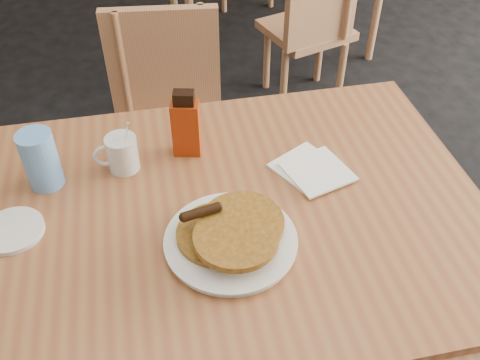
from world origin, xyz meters
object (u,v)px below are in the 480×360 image
(chair_neighbor_near, at_px, (313,20))
(blue_tumbler, at_px, (41,160))
(pancake_plate, at_px, (231,236))
(coffee_mug, at_px, (121,153))
(syrup_bottle, at_px, (186,125))
(chair_main_far, at_px, (171,113))
(main_table, at_px, (205,224))

(chair_neighbor_near, bearing_deg, blue_tumbler, -148.82)
(pancake_plate, bearing_deg, coffee_mug, 123.26)
(coffee_mug, relative_size, syrup_bottle, 0.79)
(chair_main_far, relative_size, pancake_plate, 3.05)
(chair_main_far, height_order, pancake_plate, chair_main_far)
(chair_neighbor_near, distance_m, pancake_plate, 1.68)
(syrup_bottle, height_order, blue_tumbler, syrup_bottle)
(chair_neighbor_near, distance_m, blue_tumbler, 1.67)
(main_table, bearing_deg, blue_tumbler, 151.62)
(syrup_bottle, bearing_deg, chair_neighbor_near, 71.16)
(chair_neighbor_near, xyz_separation_m, syrup_bottle, (-0.78, -1.15, 0.35))
(main_table, distance_m, pancake_plate, 0.13)
(pancake_plate, bearing_deg, blue_tumbler, 142.46)
(main_table, relative_size, blue_tumbler, 9.51)
(main_table, relative_size, syrup_bottle, 7.62)
(coffee_mug, distance_m, blue_tumbler, 0.18)
(coffee_mug, bearing_deg, blue_tumbler, 169.49)
(chair_main_far, bearing_deg, blue_tumbler, -114.45)
(chair_main_far, relative_size, chair_neighbor_near, 1.06)
(chair_neighbor_near, relative_size, blue_tumbler, 5.66)
(chair_main_far, relative_size, blue_tumbler, 6.00)
(chair_main_far, xyz_separation_m, blue_tumbler, (-0.36, -0.55, 0.31))
(coffee_mug, height_order, blue_tumbler, blue_tumbler)
(main_table, height_order, pancake_plate, pancake_plate)
(main_table, relative_size, chair_neighbor_near, 1.68)
(pancake_plate, relative_size, coffee_mug, 2.00)
(main_table, bearing_deg, chair_neighbor_near, 60.48)
(syrup_bottle, bearing_deg, chair_main_far, 103.82)
(main_table, xyz_separation_m, chair_neighbor_near, (0.78, 1.38, -0.22))
(main_table, relative_size, chair_main_far, 1.59)
(pancake_plate, distance_m, syrup_bottle, 0.34)
(main_table, bearing_deg, chair_main_far, 88.98)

